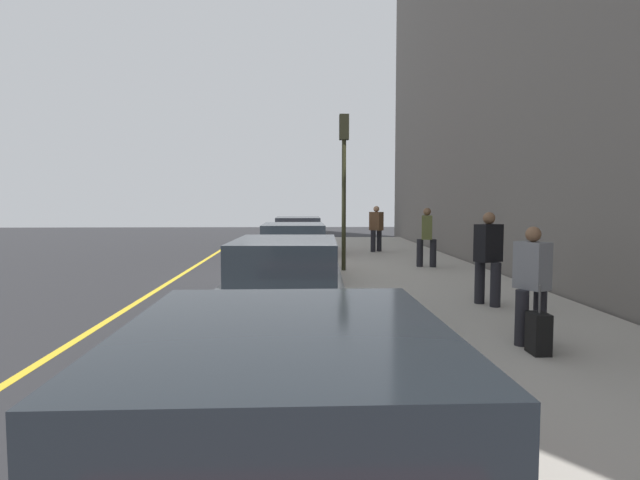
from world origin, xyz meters
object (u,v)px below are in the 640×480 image
parked_car_red (298,237)px  pedestrian_brown_coat (376,227)px  rolling_suitcase (539,333)px  traffic_light_pole (344,166)px  pedestrian_olive_coat (427,235)px  pedestrian_black_coat (488,256)px  parked_car_maroon (287,457)px  parked_car_charcoal (286,285)px  parked_car_silver (294,252)px  pedestrian_grey_coat (532,282)px

parked_car_red → pedestrian_brown_coat: pedestrian_brown_coat is taller
rolling_suitcase → traffic_light_pole: bearing=12.5°
pedestrian_olive_coat → parked_car_red: bearing=41.6°
parked_car_red → pedestrian_black_coat: (-10.16, -3.63, 0.33)m
parked_car_maroon → parked_car_charcoal: same height
pedestrian_black_coat → rolling_suitcase: bearing=171.8°
parked_car_charcoal → pedestrian_black_coat: 3.98m
pedestrian_black_coat → pedestrian_brown_coat: pedestrian_brown_coat is taller
parked_car_charcoal → rolling_suitcase: parked_car_charcoal is taller
parked_car_silver → parked_car_maroon: bearing=-179.4°
parked_car_maroon → rolling_suitcase: size_ratio=4.62×
pedestrian_olive_coat → pedestrian_black_coat: bearing=177.9°
parked_car_red → parked_car_silver: bearing=179.1°
parked_car_red → traffic_light_pole: 5.68m
parked_car_maroon → parked_car_red: bearing=0.1°
pedestrian_grey_coat → parked_car_maroon: bearing=143.5°
parked_car_red → rolling_suitcase: bearing=-166.7°
pedestrian_black_coat → parked_car_silver: bearing=40.1°
parked_car_red → pedestrian_brown_coat: bearing=-81.3°
parked_car_silver → pedestrian_black_coat: bearing=-139.9°
pedestrian_olive_coat → parked_car_charcoal: bearing=150.6°
parked_car_maroon → pedestrian_olive_coat: size_ratio=2.35×
pedestrian_olive_coat → pedestrian_brown_coat: bearing=9.8°
rolling_suitcase → parked_car_maroon: bearing=141.1°
pedestrian_grey_coat → traffic_light_pole: size_ratio=0.37×
parked_car_red → pedestrian_olive_coat: pedestrian_olive_coat is taller
parked_car_charcoal → pedestrian_brown_coat: (11.87, -3.15, 0.33)m
parked_car_silver → pedestrian_grey_coat: size_ratio=2.73×
pedestrian_olive_coat → rolling_suitcase: 9.10m
pedestrian_olive_coat → pedestrian_grey_coat: pedestrian_olive_coat is taller
pedestrian_grey_coat → rolling_suitcase: 0.78m
parked_car_red → pedestrian_black_coat: bearing=-160.3°
pedestrian_brown_coat → rolling_suitcase: (-13.84, -0.15, -0.67)m
parked_car_charcoal → traffic_light_pole: bearing=-12.8°
parked_car_silver → traffic_light_pole: bearing=-62.4°
parked_car_maroon → pedestrian_olive_coat: (12.94, -3.82, 0.33)m
parked_car_maroon → parked_car_red: (17.27, 0.03, 0.00)m
pedestrian_olive_coat → traffic_light_pole: traffic_light_pole is taller
pedestrian_grey_coat → rolling_suitcase: size_ratio=1.82×
parked_car_maroon → pedestrian_brown_coat: bearing=-9.6°
parked_car_silver → pedestrian_brown_coat: pedestrian_brown_coat is taller
traffic_light_pole → parked_car_red: bearing=14.8°
parked_car_silver → traffic_light_pole: 2.83m
parked_car_maroon → pedestrian_brown_coat: size_ratio=2.34×
parked_car_silver → rolling_suitcase: size_ratio=4.96×
pedestrian_grey_coat → pedestrian_brown_coat: size_ratio=0.92×
parked_car_red → pedestrian_black_coat: pedestrian_black_coat is taller
rolling_suitcase → pedestrian_brown_coat: bearing=0.6°
parked_car_charcoal → parked_car_red: bearing=-0.7°
parked_car_silver → parked_car_red: size_ratio=1.01×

